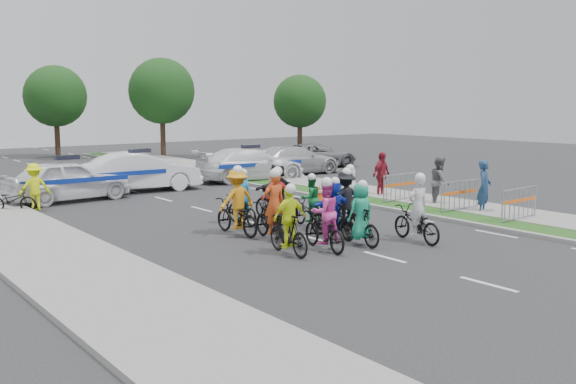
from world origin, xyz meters
TOP-DOWN VIEW (x-y plane):
  - ground at (0.00, 0.00)m, footprint 90.00×90.00m
  - curb_right at (5.10, 5.00)m, footprint 0.20×60.00m
  - grass_strip at (5.80, 5.00)m, footprint 1.20×60.00m
  - sidewalk_right at (7.60, 5.00)m, footprint 2.40×60.00m
  - sidewalk_left at (-6.50, 5.00)m, footprint 3.00×60.00m
  - rider_0 at (1.99, 0.73)m, footprint 0.94×1.95m
  - rider_1 at (0.47, 1.36)m, footprint 0.79×1.72m
  - rider_2 at (-0.67, 1.50)m, footprint 0.94×1.95m
  - rider_3 at (-1.70, 1.66)m, footprint 0.94×1.75m
  - rider_4 at (1.28, 2.86)m, footprint 1.14×1.95m
  - rider_5 at (0.55, 2.53)m, footprint 1.42×1.69m
  - rider_6 at (-0.99, 3.29)m, footprint 0.91×2.03m
  - rider_7 at (2.22, 3.74)m, footprint 0.83×1.83m
  - rider_8 at (1.00, 4.12)m, footprint 0.74×1.67m
  - rider_9 at (-0.24, 4.18)m, footprint 1.02×1.90m
  - rider_10 at (-1.40, 4.52)m, footprint 1.14×2.00m
  - rider_11 at (0.73, 5.45)m, footprint 1.65×1.96m
  - rider_12 at (-0.39, 5.78)m, footprint 0.72×1.76m
  - police_car_0 at (-3.11, 13.81)m, footprint 4.90×2.33m
  - police_car_1 at (0.29, 14.68)m, footprint 5.22×2.36m
  - police_car_2 at (6.14, 14.90)m, footprint 5.73×2.93m
  - civilian_sedan at (9.58, 15.89)m, footprint 5.30×2.42m
  - civilian_suv at (12.76, 17.87)m, footprint 5.21×2.67m
  - spectator_0 at (7.21, 2.31)m, footprint 0.78×0.65m
  - spectator_1 at (7.41, 4.38)m, footprint 1.11×1.08m
  - spectator_2 at (7.17, 7.13)m, footprint 1.14×0.65m
  - marshal_hiviz at (-4.76, 12.41)m, footprint 1.09×0.64m
  - barrier_0 at (6.70, 0.63)m, footprint 2.01×0.56m
  - barrier_1 at (6.70, 2.93)m, footprint 2.01×0.53m
  - barrier_2 at (6.70, 5.67)m, footprint 2.03×0.62m
  - cone_0 at (4.26, 7.51)m, footprint 0.40×0.40m
  - cone_1 at (5.93, 12.46)m, footprint 0.40×0.40m
  - parked_bike at (-5.52, 12.48)m, footprint 1.67×1.38m
  - tree_1 at (9.00, 30.00)m, footprint 4.55×4.55m
  - tree_2 at (18.00, 26.00)m, footprint 3.85×3.85m
  - tree_4 at (3.00, 34.00)m, footprint 4.20×4.20m

SIDE VIEW (x-z plane):
  - ground at x=0.00m, z-range 0.00..0.00m
  - grass_strip at x=5.80m, z-range 0.00..0.11m
  - curb_right at x=5.10m, z-range 0.00..0.12m
  - sidewalk_right at x=7.60m, z-range 0.00..0.13m
  - sidewalk_left at x=-6.50m, z-range 0.00..0.13m
  - cone_0 at x=4.26m, z-range -0.01..0.69m
  - cone_1 at x=5.93m, z-range -0.01..0.69m
  - parked_bike at x=-5.52m, z-range 0.00..0.85m
  - barrier_0 at x=6.70m, z-range 0.00..1.12m
  - barrier_1 at x=6.70m, z-range 0.00..1.12m
  - barrier_2 at x=6.70m, z-range 0.00..1.12m
  - rider_12 at x=-0.39m, z-range -0.30..1.46m
  - rider_8 at x=1.00m, z-range -0.21..1.46m
  - rider_0 at x=1.99m, z-range -0.33..1.59m
  - rider_6 at x=-0.99m, z-range -0.34..1.67m
  - rider_1 at x=0.47m, z-range -0.19..1.57m
  - rider_3 at x=-1.70m, z-range -0.21..1.60m
  - civilian_suv at x=12.76m, z-range 0.00..1.41m
  - rider_2 at x=-0.67m, z-range -0.25..1.66m
  - rider_5 at x=0.55m, z-range -0.13..1.60m
  - rider_7 at x=2.22m, z-range -0.21..1.68m
  - rider_4 at x=1.28m, z-range -0.22..1.70m
  - rider_9 at x=-0.24m, z-range -0.23..1.71m
  - civilian_sedan at x=9.58m, z-range 0.00..1.50m
  - rider_10 at x=-1.40m, z-range -0.23..1.78m
  - police_car_2 at x=6.14m, z-range 0.00..1.59m
  - police_car_0 at x=-3.11m, z-range 0.00..1.62m
  - marshal_hiviz at x=-4.76m, z-range 0.00..1.66m
  - police_car_1 at x=0.29m, z-range 0.00..1.66m
  - rider_11 at x=0.73m, z-range -0.17..1.83m
  - spectator_1 at x=7.41m, z-range 0.00..1.81m
  - spectator_2 at x=7.17m, z-range 0.00..1.83m
  - spectator_0 at x=7.21m, z-range 0.00..1.84m
  - tree_2 at x=18.00m, z-range 0.95..6.72m
  - tree_4 at x=3.00m, z-range 1.04..7.34m
  - tree_1 at x=9.00m, z-range 1.12..7.95m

